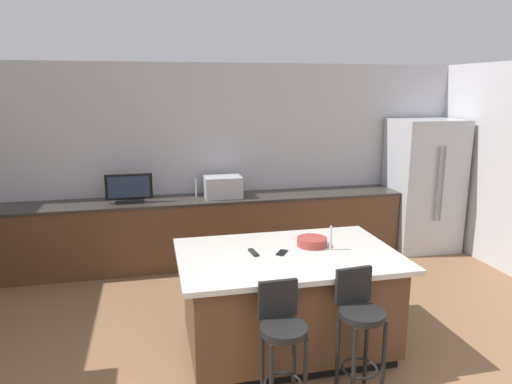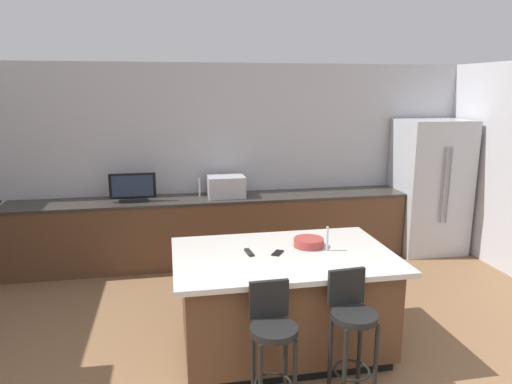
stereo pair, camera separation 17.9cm
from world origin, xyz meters
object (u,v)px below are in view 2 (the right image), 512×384
Objects in this scene: bar_stool_left at (273,338)px; fruit_bowl at (309,242)px; bar_stool_right at (352,325)px; cell_phone at (278,253)px; tv_monitor at (133,189)px; tv_remote at (249,252)px; microwave at (226,186)px; refrigerator at (430,186)px; kitchen_island at (283,301)px.

bar_stool_left is 3.57× the size of fruit_bowl.
bar_stool_right is 0.92m from cell_phone.
tv_monitor is 0.58× the size of bar_stool_right.
tv_remote is (1.11, -2.18, -0.15)m from tv_monitor.
microwave is 2.21m from fruit_bowl.
bar_stool_right is (0.54, -3.05, -0.43)m from microwave.
tv_monitor is at bearing -177.51° from microwave.
cell_phone is at bearing -85.93° from microwave.
fruit_bowl is 1.60× the size of tv_remote.
bar_stool_right is (0.61, 0.04, 0.02)m from bar_stool_left.
microwave is 2.82× the size of tv_remote.
refrigerator is at bearing 44.10° from bar_stool_left.
cell_phone is 0.24m from tv_remote.
tv_monitor reaches higher than fruit_bowl.
kitchen_island is 0.84m from bar_stool_right.
refrigerator reaches higher than microwave.
kitchen_island is 1.96× the size of bar_stool_left.
fruit_bowl is at bearing 58.53° from bar_stool_left.
tv_monitor is at bearing 110.90° from tv_remote.
bar_stool_left is at bearing -134.57° from refrigerator.
kitchen_island is 7.00× the size of fruit_bowl.
tv_monitor reaches higher than microwave.
tv_monitor is 3.84× the size of cell_phone.
bar_stool_left is (-2.97, -3.01, -0.36)m from refrigerator.
bar_stool_left reaches higher than tv_remote.
cell_phone is at bearing -58.64° from tv_monitor.
bar_stool_right is 1.08m from tv_remote.
microwave reaches higher than kitchen_island.
tv_monitor is 2.69m from fruit_bowl.
bar_stool_right is at bearing 2.20° from bar_stool_left.
tv_remote is at bearing 122.52° from bar_stool_right.
bar_stool_left is 0.97× the size of bar_stool_right.
tv_monitor is at bearing 179.67° from refrigerator.
bar_stool_right is 3.68× the size of fruit_bowl.
refrigerator is at bearing 40.59° from fruit_bowl.
cell_phone is (1.36, -2.22, -0.15)m from tv_monitor.
tv_remote is at bearing -172.00° from fruit_bowl.
kitchen_island is 1.01× the size of refrigerator.
tv_remote is (-0.08, -2.23, -0.12)m from microwave.
cell_phone is at bearing -16.34° from tv_remote.
bar_stool_left is (-0.28, -0.80, 0.12)m from kitchen_island.
tv_remote is at bearing -62.93° from tv_monitor.
tv_remote is at bearing -92.03° from microwave.
kitchen_island is 1.90× the size of bar_stool_right.
tv_remote is (-0.56, -0.08, -0.03)m from fruit_bowl.
microwave is 2.28m from cell_phone.
bar_stool_right reaches higher than fruit_bowl.
tv_remote is (-0.02, 0.86, 0.34)m from bar_stool_left.
microwave is 0.48× the size of bar_stool_right.
bar_stool_left is 6.48× the size of cell_phone.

